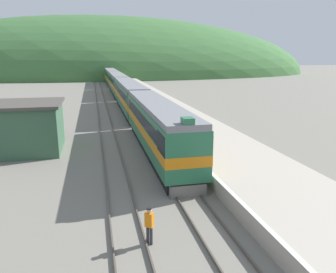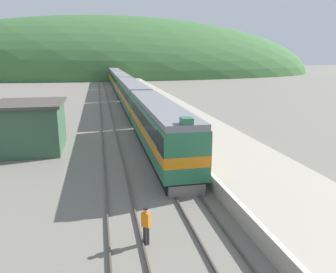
% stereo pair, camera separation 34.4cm
% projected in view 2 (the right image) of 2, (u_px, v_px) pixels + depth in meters
% --- Properties ---
extents(track_main, '(1.52, 180.00, 0.16)m').
position_uv_depth(track_main, '(121.00, 93.00, 71.36)').
color(track_main, '#4C443D').
rests_on(track_main, ground).
extents(track_siding, '(1.51, 180.00, 0.16)m').
position_uv_depth(track_siding, '(103.00, 94.00, 70.57)').
color(track_siding, '#4C443D').
rests_on(track_siding, ground).
extents(platform, '(6.68, 140.00, 1.00)m').
position_uv_depth(platform, '(161.00, 103.00, 53.27)').
color(platform, '#ADA393').
rests_on(platform, ground).
extents(distant_hills, '(183.65, 82.64, 48.25)m').
position_uv_depth(distant_hills, '(109.00, 75.00, 142.30)').
color(distant_hills, '#3D6B38').
rests_on(distant_hills, ground).
extents(station_shed, '(5.73, 6.32, 4.26)m').
position_uv_depth(station_shed, '(31.00, 126.00, 28.25)').
color(station_shed, '#385B42').
rests_on(station_shed, ground).
extents(express_train_lead_car, '(2.85, 19.29, 4.70)m').
position_uv_depth(express_train_lead_car, '(158.00, 126.00, 27.46)').
color(express_train_lead_car, black).
rests_on(express_train_lead_car, ground).
extents(carriage_second, '(2.84, 22.24, 4.34)m').
position_uv_depth(carriage_second, '(132.00, 95.00, 48.24)').
color(carriage_second, black).
rests_on(carriage_second, ground).
extents(carriage_third, '(2.84, 22.24, 4.34)m').
position_uv_depth(carriage_third, '(121.00, 83.00, 70.20)').
color(carriage_third, black).
rests_on(carriage_third, ground).
extents(carriage_fourth, '(2.84, 22.24, 4.34)m').
position_uv_depth(carriage_fourth, '(115.00, 76.00, 92.15)').
color(carriage_fourth, black).
rests_on(carriage_fourth, ground).
extents(track_worker, '(0.42, 0.40, 1.75)m').
position_uv_depth(track_worker, '(146.00, 223.00, 14.24)').
color(track_worker, '#2D2D33').
rests_on(track_worker, ground).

